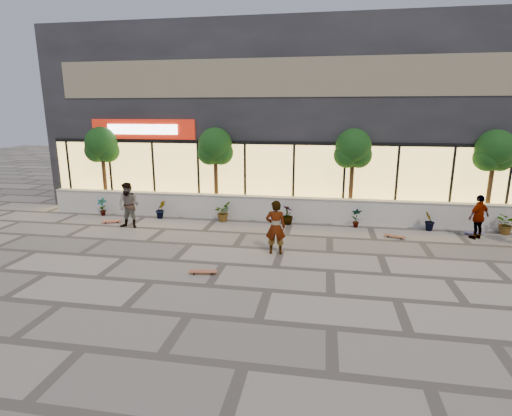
% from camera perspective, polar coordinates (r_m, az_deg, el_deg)
% --- Properties ---
extents(ground, '(80.00, 80.00, 0.00)m').
position_cam_1_polar(ground, '(10.76, 1.73, -11.67)').
color(ground, '#A0968A').
rests_on(ground, ground).
extents(planter_wall, '(22.00, 0.42, 1.04)m').
position_cam_1_polar(planter_wall, '(17.18, 5.04, -0.14)').
color(planter_wall, silver).
rests_on(planter_wall, ground).
extents(retail_building, '(24.00, 9.17, 8.50)m').
position_cam_1_polar(retail_building, '(22.17, 6.48, 12.64)').
color(retail_building, black).
rests_on(retail_building, ground).
extents(shrub_a, '(0.43, 0.29, 0.81)m').
position_cam_1_polar(shrub_a, '(19.32, -21.12, 0.16)').
color(shrub_a, '#143510').
rests_on(shrub_a, ground).
extents(shrub_b, '(0.57, 0.57, 0.81)m').
position_cam_1_polar(shrub_b, '(18.05, -13.45, -0.18)').
color(shrub_b, '#143510').
rests_on(shrub_b, ground).
extents(shrub_c, '(0.68, 0.77, 0.81)m').
position_cam_1_polar(shrub_c, '(17.16, -4.82, -0.57)').
color(shrub_c, '#143510').
rests_on(shrub_c, ground).
extents(shrub_d, '(0.64, 0.64, 0.81)m').
position_cam_1_polar(shrub_d, '(16.69, 4.53, -0.97)').
color(shrub_d, '#143510').
rests_on(shrub_d, ground).
extents(shrub_e, '(0.46, 0.35, 0.81)m').
position_cam_1_polar(shrub_e, '(16.68, 14.15, -1.35)').
color(shrub_e, '#143510').
rests_on(shrub_e, ground).
extents(shrub_f, '(0.55, 0.57, 0.81)m').
position_cam_1_polar(shrub_f, '(17.14, 23.52, -1.69)').
color(shrub_f, '#143510').
rests_on(shrub_f, ground).
extents(shrub_g, '(0.77, 0.84, 0.81)m').
position_cam_1_polar(shrub_g, '(18.02, 32.19, -1.97)').
color(shrub_g, '#143510').
rests_on(shrub_g, ground).
extents(tree_west, '(1.60, 1.50, 3.92)m').
position_cam_1_polar(tree_west, '(20.25, -21.17, 8.16)').
color(tree_west, '#473019').
rests_on(tree_west, ground).
extents(tree_midwest, '(1.60, 1.50, 3.92)m').
position_cam_1_polar(tree_midwest, '(18.07, -5.84, 8.44)').
color(tree_midwest, '#473019').
rests_on(tree_midwest, ground).
extents(tree_mideast, '(1.60, 1.50, 3.92)m').
position_cam_1_polar(tree_mideast, '(17.45, 13.70, 7.95)').
color(tree_mideast, '#473019').
rests_on(tree_mideast, ground).
extents(tree_east, '(1.60, 1.50, 3.92)m').
position_cam_1_polar(tree_east, '(18.64, 30.92, 6.75)').
color(tree_east, '#473019').
rests_on(tree_east, ground).
extents(skater_center, '(0.68, 0.46, 1.81)m').
position_cam_1_polar(skater_center, '(13.10, 2.81, -2.76)').
color(skater_center, silver).
rests_on(skater_center, ground).
extents(skater_left, '(0.94, 0.75, 1.86)m').
position_cam_1_polar(skater_left, '(16.78, -17.70, 0.34)').
color(skater_left, '#90815D').
rests_on(skater_left, ground).
extents(skater_right_near, '(1.03, 0.87, 1.66)m').
position_cam_1_polar(skater_right_near, '(16.77, 29.22, -1.13)').
color(skater_right_near, white).
rests_on(skater_right_near, ground).
extents(skateboard_center, '(0.83, 0.32, 0.10)m').
position_cam_1_polar(skateboard_center, '(11.81, -7.60, -8.98)').
color(skateboard_center, brown).
rests_on(skateboard_center, ground).
extents(skateboard_left, '(0.79, 0.48, 0.09)m').
position_cam_1_polar(skateboard_left, '(17.96, -19.96, -1.79)').
color(skateboard_left, '#D84C28').
rests_on(skateboard_left, ground).
extents(skateboard_right_near, '(0.78, 0.44, 0.09)m').
position_cam_1_polar(skateboard_right_near, '(15.77, 19.21, -3.81)').
color(skateboard_right_near, brown).
rests_on(skateboard_right_near, ground).
extents(skateboard_right_far, '(0.77, 0.25, 0.09)m').
position_cam_1_polar(skateboard_right_far, '(17.44, 28.63, -3.11)').
color(skateboard_right_far, '#5C549B').
rests_on(skateboard_right_far, ground).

